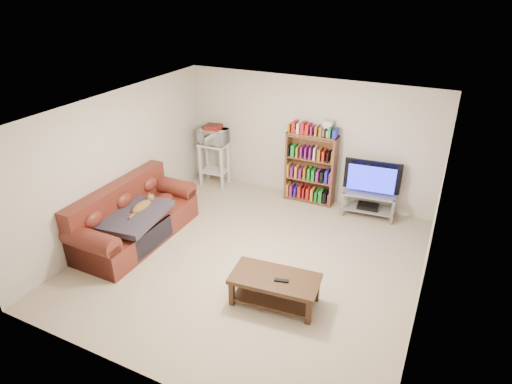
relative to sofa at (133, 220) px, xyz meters
The scene contains 19 objects.
floor 2.13m from the sofa, ahead, with size 5.00×5.00×0.00m, color #BCA88C.
ceiling 2.95m from the sofa, ahead, with size 5.00×5.00×0.00m, color white.
wall_back 3.58m from the sofa, 53.02° to the left, with size 5.00×5.00×0.00m, color beige.
wall_front 3.17m from the sofa, 46.81° to the right, with size 5.00×5.00×0.00m, color beige.
wall_left 1.00m from the sofa, 146.27° to the left, with size 5.00×5.00×0.00m, color beige.
wall_right 4.68m from the sofa, ahead, with size 5.00×5.00×0.00m, color beige.
sofa is the anchor object (origin of this frame).
blanket 0.33m from the sofa, 39.22° to the right, with size 0.86×1.12×0.10m, color #322C38.
cat 0.34m from the sofa, 14.93° to the left, with size 0.24×0.61×0.18m, color brown, non-canonical shape.
coffee_table 2.86m from the sofa, ahead, with size 1.24×0.71×0.43m.
remote 2.98m from the sofa, ahead, with size 0.19×0.05×0.02m, color black.
tv_stand 4.24m from the sofa, 35.78° to the left, with size 0.98×0.51×0.47m.
television 4.26m from the sofa, 35.78° to the left, with size 1.02×0.13×0.59m, color black.
dvd_player 4.24m from the sofa, 35.78° to the left, with size 0.38×0.27×0.06m, color black.
bookshelf 3.44m from the sofa, 48.83° to the left, with size 0.97×0.31×1.40m.
shelf_clutter 3.68m from the sofa, 47.77° to the left, with size 0.71×0.22×0.28m.
microwave_stand 2.45m from the sofa, 85.94° to the left, with size 0.61×0.47×0.92m.
microwave 2.55m from the sofa, 85.94° to the left, with size 0.57×0.38×0.31m, color silver.
game_boxes 2.61m from the sofa, 85.94° to the left, with size 0.33×0.29×0.05m, color maroon.
Camera 1 is at (2.47, -4.98, 4.04)m, focal length 30.00 mm.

